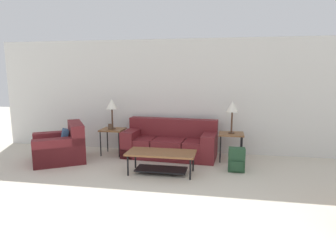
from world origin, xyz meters
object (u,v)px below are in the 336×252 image
(table_lamp_left, at_px, (112,105))
(side_table_right, at_px, (231,136))
(armchair, at_px, (61,148))
(side_table_left, at_px, (113,132))
(backpack, at_px, (237,160))
(table_lamp_right, at_px, (232,108))
(coffee_table, at_px, (161,157))
(couch, at_px, (170,143))

(table_lamp_left, bearing_deg, side_table_right, -0.00)
(armchair, bearing_deg, table_lamp_left, 37.29)
(side_table_left, xyz_separation_m, table_lamp_left, (-0.00, 0.00, 0.61))
(side_table_right, xyz_separation_m, backpack, (0.10, -0.71, -0.30))
(table_lamp_left, relative_size, backpack, 1.49)
(side_table_left, distance_m, side_table_right, 2.64)
(side_table_right, height_order, table_lamp_right, table_lamp_right)
(armchair, distance_m, table_lamp_right, 3.70)
(coffee_table, xyz_separation_m, side_table_left, (-1.36, 1.10, 0.22))
(couch, xyz_separation_m, coffee_table, (0.04, -1.15, 0.01))
(side_table_left, bearing_deg, couch, 2.54)
(armchair, xyz_separation_m, table_lamp_left, (0.90, 0.68, 0.85))
(couch, xyz_separation_m, side_table_right, (1.32, -0.06, 0.23))
(table_lamp_right, bearing_deg, armchair, -169.05)
(couch, bearing_deg, backpack, -28.69)
(couch, xyz_separation_m, table_lamp_left, (-1.32, -0.06, 0.83))
(coffee_table, distance_m, table_lamp_left, 1.93)
(table_lamp_right, bearing_deg, coffee_table, -139.43)
(couch, distance_m, table_lamp_right, 1.56)
(side_table_left, relative_size, table_lamp_left, 0.87)
(table_lamp_left, distance_m, backpack, 2.97)
(coffee_table, xyz_separation_m, backpack, (1.38, 0.38, -0.08))
(couch, distance_m, coffee_table, 1.15)
(coffee_table, bearing_deg, couch, 91.82)
(armchair, relative_size, side_table_left, 2.34)
(table_lamp_left, bearing_deg, couch, 2.54)
(armchair, relative_size, table_lamp_right, 2.04)
(side_table_right, relative_size, table_lamp_right, 0.87)
(table_lamp_left, bearing_deg, coffee_table, -38.88)
(table_lamp_right, bearing_deg, couch, 177.45)
(table_lamp_left, relative_size, table_lamp_right, 1.00)
(couch, bearing_deg, side_table_right, -2.55)
(couch, bearing_deg, coffee_table, -88.18)
(armchair, relative_size, coffee_table, 1.10)
(armchair, bearing_deg, couch, 18.49)
(couch, xyz_separation_m, table_lamp_right, (1.32, -0.06, 0.83))
(couch, xyz_separation_m, side_table_left, (-1.32, -0.06, 0.23))
(side_table_left, xyz_separation_m, side_table_right, (2.64, 0.00, 0.00))
(couch, height_order, armchair, couch)
(coffee_table, xyz_separation_m, table_lamp_left, (-1.36, 1.10, 0.83))
(armchair, xyz_separation_m, backpack, (3.63, -0.03, -0.06))
(coffee_table, bearing_deg, backpack, 15.49)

